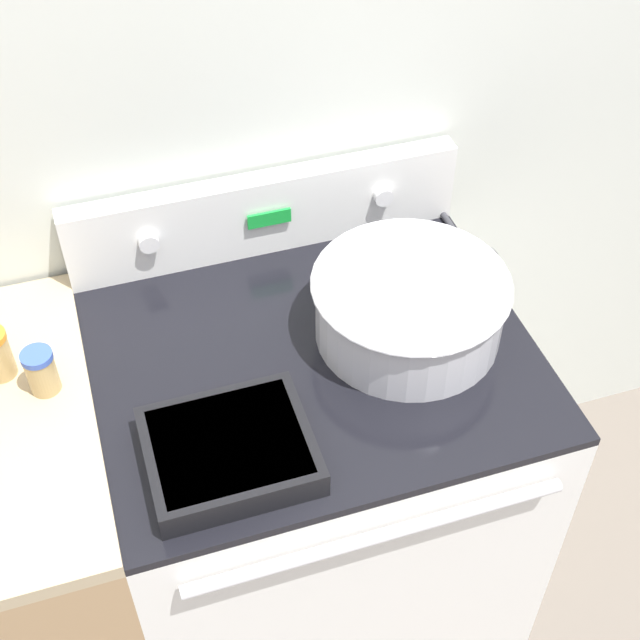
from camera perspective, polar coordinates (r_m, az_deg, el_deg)
kitchen_wall at (r=1.74m, az=-4.42°, el=14.29°), size 8.00×0.05×2.50m
stove_range at (r=2.02m, az=-0.39°, el=-10.95°), size 0.81×0.72×0.92m
control_panel at (r=1.83m, az=-3.52°, el=6.87°), size 0.81×0.07×0.18m
side_counter at (r=2.02m, az=-19.31°, el=-15.03°), size 0.51×0.69×0.93m
mixing_bowl at (r=1.65m, az=5.74°, el=1.03°), size 0.37×0.37×0.13m
casserole_dish at (r=1.49m, az=-5.82°, el=-8.25°), size 0.27×0.23×0.05m
ladle at (r=1.84m, az=10.06°, el=4.06°), size 0.07×0.33×0.07m
spice_jar_blue_cap at (r=1.63m, az=-17.41°, el=-3.14°), size 0.06×0.06×0.09m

